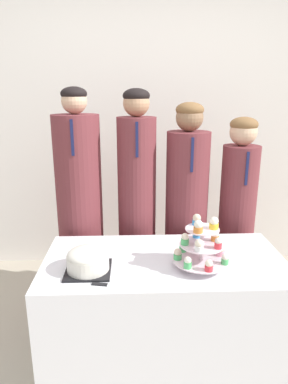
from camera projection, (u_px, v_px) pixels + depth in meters
The scene contains 9 objects.
wall_back at pixel (150, 121), 3.08m from camera, with size 9.00×0.06×2.70m.
table at pixel (163, 314), 1.99m from camera, with size 1.33×0.67×0.71m.
round_cake at pixel (88, 259), 1.74m from camera, with size 0.23×0.23×0.13m.
cake_knife at pixel (109, 285), 1.63m from camera, with size 0.25×0.06×0.01m.
cupcake_stand at pixel (202, 245), 1.77m from camera, with size 0.30×0.30×0.28m.
student_0 at pixel (80, 216), 2.38m from camera, with size 0.31×0.32×1.63m.
student_1 at pixel (137, 213), 2.39m from camera, with size 0.26×0.27×1.62m.
student_2 at pixel (186, 219), 2.42m from camera, with size 0.29×0.30×1.54m.
student_3 at pixel (236, 222), 2.44m from camera, with size 0.25×0.26×1.44m.
Camera 1 is at (-0.18, -1.37, 1.59)m, focal length 32.00 mm.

